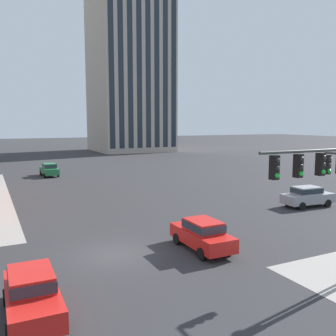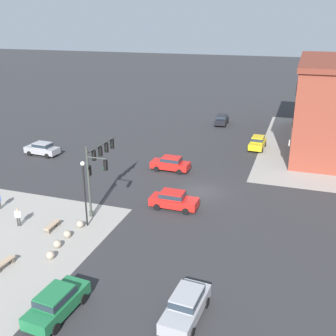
# 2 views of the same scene
# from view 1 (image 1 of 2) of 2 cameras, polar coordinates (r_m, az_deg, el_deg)

# --- Properties ---
(ground_plane) EXTENTS (320.00, 320.00, 0.00)m
(ground_plane) POSITION_cam_1_polar(r_m,az_deg,el_deg) (20.31, -8.28, -13.07)
(ground_plane) COLOR #2D2D30
(traffic_signal_main) EXTENTS (5.62, 2.09, 6.43)m
(traffic_signal_main) POSITION_cam_1_polar(r_m,az_deg,el_deg) (16.73, 24.21, -2.40)
(traffic_signal_main) COLOR #383D38
(traffic_signal_main) RESTS_ON ground
(car_main_southbound_far) EXTENTS (2.01, 4.46, 1.68)m
(car_main_southbound_far) POSITION_cam_1_polar(r_m,az_deg,el_deg) (50.75, -17.91, -0.17)
(car_main_southbound_far) COLOR #1E6B3D
(car_main_southbound_far) RESTS_ON ground
(car_cross_eastbound) EXTENTS (1.92, 4.41, 1.68)m
(car_cross_eastbound) POSITION_cam_1_polar(r_m,az_deg,el_deg) (20.58, 5.34, -10.05)
(car_cross_eastbound) COLOR red
(car_cross_eastbound) RESTS_ON ground
(car_cross_westbound) EXTENTS (4.51, 2.11, 1.68)m
(car_cross_westbound) POSITION_cam_1_polar(r_m,az_deg,el_deg) (32.89, 20.78, -4.02)
(car_cross_westbound) COLOR #99999E
(car_cross_westbound) RESTS_ON ground
(car_parked_curb) EXTENTS (1.95, 4.43, 1.68)m
(car_parked_curb) POSITION_cam_1_polar(r_m,az_deg,el_deg) (14.72, -20.34, -17.62)
(car_parked_curb) COLOR red
(car_parked_curb) RESTS_ON ground
(residential_tower_skyline_right) EXTENTS (17.64, 18.65, 65.89)m
(residential_tower_skyline_right) POSITION_cam_1_polar(r_m,az_deg,el_deg) (96.96, -6.10, 22.52)
(residential_tower_skyline_right) COLOR #B2A899
(residential_tower_skyline_right) RESTS_ON ground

